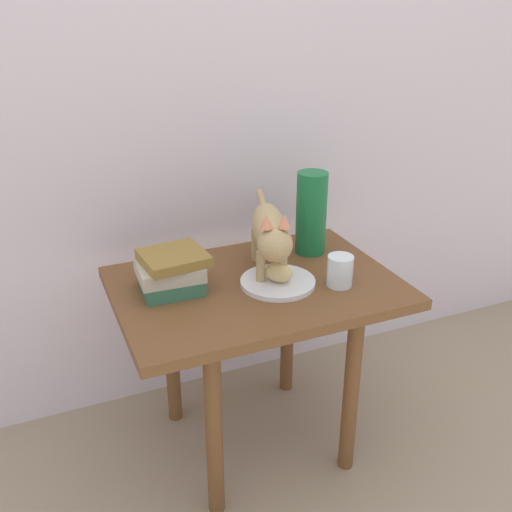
{
  "coord_description": "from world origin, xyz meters",
  "views": [
    {
      "loc": [
        -0.55,
        -1.29,
        1.28
      ],
      "look_at": [
        0.0,
        0.0,
        0.63
      ],
      "focal_mm": 40.7,
      "sensor_mm": 36.0,
      "label": 1
    }
  ],
  "objects": [
    {
      "name": "back_panel",
      "position": [
        0.0,
        0.39,
        1.1
      ],
      "size": [
        4.0,
        0.04,
        2.2
      ],
      "primitive_type": "cube",
      "color": "silver",
      "rests_on": "ground"
    },
    {
      "name": "candle_jar",
      "position": [
        0.2,
        -0.1,
        0.59
      ],
      "size": [
        0.07,
        0.07,
        0.08
      ],
      "color": "silver",
      "rests_on": "side_table"
    },
    {
      "name": "ground_plane",
      "position": [
        0.0,
        0.0,
        0.0
      ],
      "size": [
        6.0,
        6.0,
        0.0
      ],
      "primitive_type": "plane",
      "color": "gray"
    },
    {
      "name": "plate",
      "position": [
        0.05,
        -0.03,
        0.56
      ],
      "size": [
        0.2,
        0.2,
        0.01
      ],
      "primitive_type": "cylinder",
      "color": "white",
      "rests_on": "side_table"
    },
    {
      "name": "book_stack",
      "position": [
        -0.22,
        0.05,
        0.6
      ],
      "size": [
        0.19,
        0.17,
        0.11
      ],
      "color": "#336B4C",
      "rests_on": "side_table"
    },
    {
      "name": "cat",
      "position": [
        0.05,
        0.02,
        0.68
      ],
      "size": [
        0.19,
        0.46,
        0.23
      ],
      "color": "tan",
      "rests_on": "side_table"
    },
    {
      "name": "bread_roll",
      "position": [
        0.05,
        -0.04,
        0.59
      ],
      "size": [
        0.09,
        0.1,
        0.05
      ],
      "primitive_type": "ellipsoid",
      "rotation": [
        0.0,
        0.0,
        2.1
      ],
      "color": "#E0BC7A",
      "rests_on": "plate"
    },
    {
      "name": "green_vase",
      "position": [
        0.23,
        0.13,
        0.68
      ],
      "size": [
        0.09,
        0.09,
        0.25
      ],
      "primitive_type": "cylinder",
      "color": "#196B38",
      "rests_on": "side_table"
    },
    {
      "name": "side_table",
      "position": [
        0.0,
        0.0,
        0.47
      ],
      "size": [
        0.76,
        0.54,
        0.55
      ],
      "color": "brown",
      "rests_on": "ground"
    }
  ]
}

